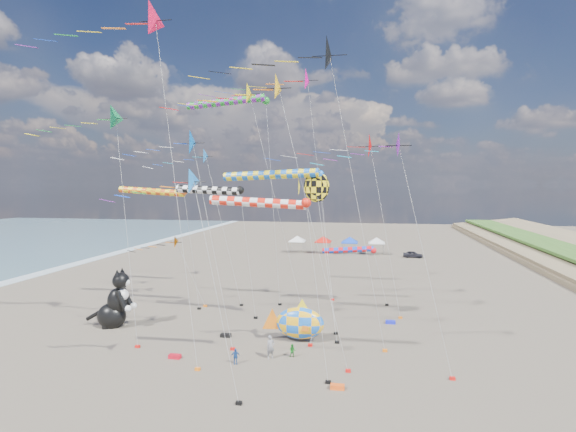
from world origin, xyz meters
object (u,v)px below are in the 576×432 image
(fish_inflatable, at_px, (299,323))
(parked_car, at_px, (413,254))
(child_blue, at_px, (235,356))
(person_adult, at_px, (271,347))
(child_green, at_px, (292,351))
(cat_inflatable, at_px, (114,298))

(fish_inflatable, distance_m, parked_car, 48.27)
(child_blue, relative_size, parked_car, 0.33)
(person_adult, bearing_deg, child_green, -18.57)
(child_green, bearing_deg, parked_car, 75.02)
(cat_inflatable, relative_size, child_blue, 4.72)
(person_adult, height_order, parked_car, person_adult)
(person_adult, xyz_separation_m, child_blue, (-2.32, -1.48, -0.31))
(person_adult, bearing_deg, cat_inflatable, 126.65)
(cat_inflatable, relative_size, child_green, 5.38)
(fish_inflatable, xyz_separation_m, child_blue, (-3.87, -5.55, -0.99))
(cat_inflatable, xyz_separation_m, parked_car, (30.75, 45.66, -2.14))
(cat_inflatable, relative_size, person_adult, 3.08)
(cat_inflatable, height_order, child_blue, cat_inflatable)
(person_adult, height_order, child_green, person_adult)
(cat_inflatable, bearing_deg, child_green, -15.38)
(person_adult, bearing_deg, parked_car, 36.94)
(child_blue, distance_m, parked_car, 54.71)
(cat_inflatable, relative_size, fish_inflatable, 1.01)
(cat_inflatable, height_order, person_adult, cat_inflatable)
(person_adult, distance_m, parked_car, 52.61)
(person_adult, distance_m, child_blue, 2.77)
(cat_inflatable, distance_m, child_green, 18.03)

